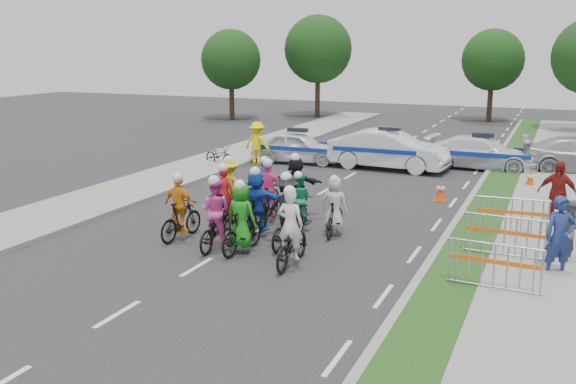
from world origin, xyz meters
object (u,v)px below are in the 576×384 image
at_px(marshal_hiviz, 257,143).
at_px(tree_4, 493,60).
at_px(cone_0, 440,191).
at_px(rider_9, 269,198).
at_px(rider_6, 225,206).
at_px(rider_7, 335,212).
at_px(cone_1, 530,179).
at_px(rider_12, 266,193).
at_px(spectator_0, 560,237).
at_px(rider_0, 291,239).
at_px(rider_10, 230,193).
at_px(tree_3, 318,49).
at_px(rider_5, 257,207).
at_px(police_car_0, 298,147).
at_px(police_car_2, 482,153).
at_px(barrier_0, 494,269).
at_px(spectator_2, 557,193).
at_px(barrier_2, 511,218).
at_px(rider_11, 296,190).
at_px(barrier_1, 504,238).
at_px(tree_0, 231,60).
at_px(police_car_1, 389,150).
at_px(rider_4, 287,218).
at_px(rider_2, 216,221).
at_px(rider_1, 242,224).
at_px(parked_bike, 219,155).
at_px(rider_3, 180,214).
at_px(spectator_1, 571,232).
at_px(rider_8, 299,208).

relative_size(marshal_hiviz, tree_4, 0.30).
distance_m(cone_0, tree_4, 25.24).
bearing_deg(marshal_hiviz, rider_9, 123.32).
relative_size(rider_6, tree_4, 0.31).
bearing_deg(rider_7, cone_1, -122.29).
distance_m(rider_12, spectator_0, 9.15).
height_order(rider_0, rider_10, rider_0).
bearing_deg(marshal_hiviz, tree_4, -104.49).
height_order(cone_1, tree_3, tree_3).
height_order(rider_5, rider_6, rider_5).
bearing_deg(cone_0, police_car_0, 146.28).
relative_size(rider_0, police_car_2, 0.42).
distance_m(rider_10, barrier_0, 8.83).
bearing_deg(rider_7, spectator_2, -151.47).
xyz_separation_m(barrier_2, tree_3, (-15.70, 26.45, 4.33)).
distance_m(rider_7, cone_1, 9.82).
bearing_deg(rider_6, rider_11, -128.36).
distance_m(rider_6, barrier_1, 7.71).
height_order(barrier_1, tree_0, tree_0).
xyz_separation_m(rider_12, police_car_1, (1.82, 8.47, 0.24)).
bearing_deg(police_car_0, barrier_1, -144.06).
xyz_separation_m(rider_6, cone_1, (7.86, 9.15, -0.29)).
distance_m(spectator_2, barrier_0, 6.42).
bearing_deg(rider_4, rider_10, -36.00).
bearing_deg(rider_9, cone_1, -138.92).
height_order(rider_2, tree_4, tree_4).
bearing_deg(spectator_0, barrier_1, 125.21).
bearing_deg(rider_1, marshal_hiviz, -60.31).
bearing_deg(police_car_2, spectator_0, -161.06).
distance_m(police_car_2, parked_bike, 11.41).
relative_size(rider_3, spectator_1, 1.18).
bearing_deg(tree_4, spectator_2, -79.76).
bearing_deg(police_car_0, cone_1, -105.80).
height_order(rider_5, spectator_1, rider_5).
distance_m(rider_8, police_car_2, 12.30).
relative_size(police_car_1, barrier_0, 2.52).
bearing_deg(spectator_1, spectator_2, 74.23).
bearing_deg(police_car_2, rider_8, 167.58).
height_order(rider_12, police_car_0, rider_12).
height_order(spectator_1, tree_0, tree_0).
bearing_deg(tree_3, police_car_0, -72.00).
bearing_deg(rider_0, rider_1, -17.38).
bearing_deg(cone_1, police_car_1, 164.93).
bearing_deg(rider_4, spectator_2, -141.97).
height_order(rider_1, barrier_1, rider_1).
relative_size(rider_3, spectator_2, 0.97).
bearing_deg(marshal_hiviz, rider_8, 127.77).
xyz_separation_m(rider_7, barrier_1, (4.54, -0.35, -0.12)).
xyz_separation_m(rider_10, tree_3, (-7.54, 27.56, 4.14)).
xyz_separation_m(rider_4, rider_6, (-2.36, 0.92, -0.15)).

